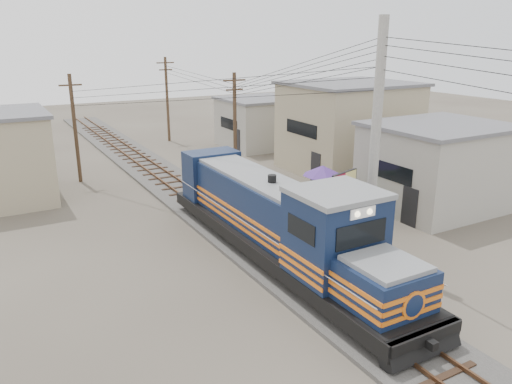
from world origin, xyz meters
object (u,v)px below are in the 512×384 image
locomotive (279,223)px  market_umbrella (323,171)px  billboard (344,188)px  vendor (344,199)px

locomotive → market_umbrella: size_ratio=5.67×
billboard → market_umbrella: size_ratio=1.06×
locomotive → vendor: 7.37m
market_umbrella → vendor: (0.59, -1.20, -1.39)m
locomotive → billboard: 4.77m
market_umbrella → vendor: market_umbrella is taller
locomotive → vendor: bearing=29.3°
billboard → market_umbrella: billboard is taller
market_umbrella → vendor: size_ratio=1.90×
vendor → market_umbrella: bearing=-75.5°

